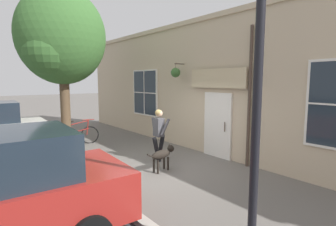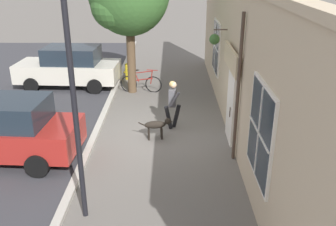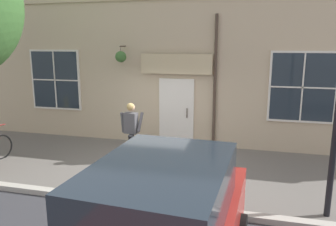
{
  "view_description": "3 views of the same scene",
  "coord_description": "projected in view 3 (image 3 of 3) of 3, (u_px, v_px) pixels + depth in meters",
  "views": [
    {
      "loc": [
        4.29,
        5.82,
        2.47
      ],
      "look_at": [
        -0.78,
        -0.54,
        1.47
      ],
      "focal_mm": 28.0,
      "sensor_mm": 36.0,
      "label": 1
    },
    {
      "loc": [
        -0.36,
        10.68,
        5.16
      ],
      "look_at": [
        -0.29,
        0.42,
        0.92
      ],
      "focal_mm": 40.0,
      "sensor_mm": 36.0,
      "label": 2
    },
    {
      "loc": [
        7.62,
        2.53,
        3.14
      ],
      "look_at": [
        -1.13,
        0.29,
        1.23
      ],
      "focal_mm": 35.0,
      "sensor_mm": 36.0,
      "label": 3
    }
  ],
  "objects": [
    {
      "name": "ground_plane",
      "position": [
        146.0,
        168.0,
        8.49
      ],
      "size": [
        90.0,
        90.0,
        0.0
      ],
      "primitive_type": "plane",
      "color": "#66605B"
    },
    {
      "name": "dog_on_leash",
      "position": [
        155.0,
        152.0,
        8.29
      ],
      "size": [
        1.07,
        0.36,
        0.69
      ],
      "color": "black",
      "rests_on": "ground_plane"
    },
    {
      "name": "pedestrian_walking",
      "position": [
        131.0,
        127.0,
        8.84
      ],
      "size": [
        0.56,
        0.59,
        1.61
      ],
      "color": "black",
      "rests_on": "ground_plane"
    },
    {
      "name": "storefront_facade",
      "position": [
        169.0,
        71.0,
        10.23
      ],
      "size": [
        0.95,
        18.0,
        4.6
      ],
      "color": "#C6B293",
      "rests_on": "ground_plane"
    }
  ]
}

